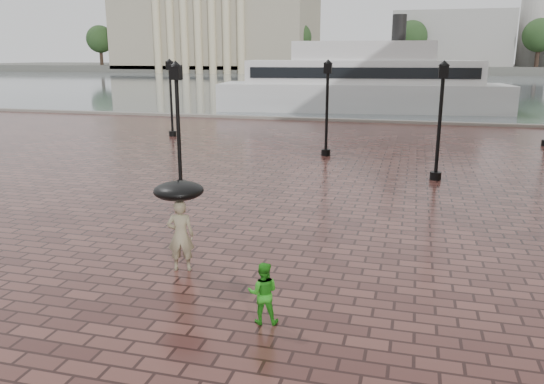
# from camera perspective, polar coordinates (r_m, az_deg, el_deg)

# --- Properties ---
(ground) EXTENTS (300.00, 300.00, 0.00)m
(ground) POSITION_cam_1_polar(r_m,az_deg,el_deg) (8.86, -0.78, -17.66)
(ground) COLOR #381C19
(ground) RESTS_ON ground
(harbour_water) EXTENTS (240.00, 240.00, 0.00)m
(harbour_water) POSITION_cam_1_polar(r_m,az_deg,el_deg) (99.35, 14.09, 11.32)
(harbour_water) COLOR #4D575D
(harbour_water) RESTS_ON ground
(quay_edge) EXTENTS (80.00, 0.60, 0.30)m
(quay_edge) POSITION_cam_1_polar(r_m,az_deg,el_deg) (39.55, 12.03, 7.30)
(quay_edge) COLOR slate
(quay_edge) RESTS_ON ground
(far_shore) EXTENTS (300.00, 60.00, 2.00)m
(far_shore) POSITION_cam_1_polar(r_m,az_deg,el_deg) (167.27, 14.68, 12.73)
(far_shore) COLOR #4C4C47
(far_shore) RESTS_ON ground
(museum) EXTENTS (57.00, 32.50, 26.00)m
(museum) POSITION_cam_1_polar(r_m,az_deg,el_deg) (162.46, -5.85, 17.63)
(museum) COLOR gray
(museum) RESTS_ON ground
(far_trees) EXTENTS (188.00, 8.00, 13.50)m
(far_trees) POSITION_cam_1_polar(r_m,az_deg,el_deg) (145.31, 14.77, 15.86)
(far_trees) COLOR #2D2119
(far_trees) RESTS_ON ground
(street_lamps) EXTENTS (21.44, 14.44, 4.40)m
(street_lamps) POSITION_cam_1_polar(r_m,az_deg,el_deg) (25.20, 6.69, 8.93)
(street_lamps) COLOR black
(street_lamps) RESTS_ON ground
(adult_pedestrian) EXTENTS (0.68, 0.54, 1.64)m
(adult_pedestrian) POSITION_cam_1_polar(r_m,az_deg,el_deg) (12.03, -9.80, -4.63)
(adult_pedestrian) COLOR gray
(adult_pedestrian) RESTS_ON ground
(child_pedestrian) EXTENTS (0.63, 0.54, 1.15)m
(child_pedestrian) POSITION_cam_1_polar(r_m,az_deg,el_deg) (9.69, -0.96, -10.80)
(child_pedestrian) COLOR #27941B
(child_pedestrian) RESTS_ON ground
(ferry_near) EXTENTS (25.04, 8.58, 8.05)m
(ferry_near) POSITION_cam_1_polar(r_m,az_deg,el_deg) (47.59, 9.61, 11.50)
(ferry_near) COLOR silver
(ferry_near) RESTS_ON ground
(umbrella) EXTENTS (1.10, 1.10, 1.13)m
(umbrella) POSITION_cam_1_polar(r_m,az_deg,el_deg) (11.74, -10.01, 0.14)
(umbrella) COLOR black
(umbrella) RESTS_ON ground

